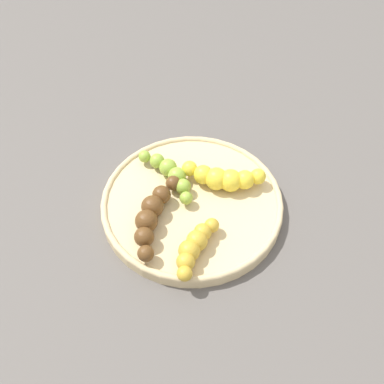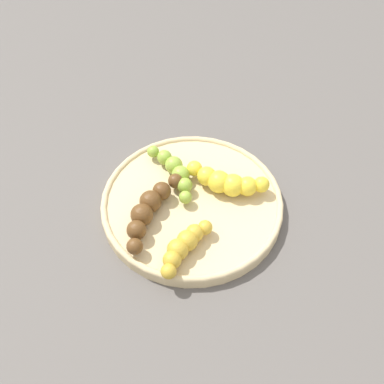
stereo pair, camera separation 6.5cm
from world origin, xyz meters
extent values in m
plane|color=#56514C|center=(0.00, 0.00, 0.00)|extent=(2.40, 2.40, 0.00)
cylinder|color=#D1B784|center=(0.00, 0.00, 0.01)|extent=(0.28, 0.28, 0.02)
torus|color=#D1B784|center=(0.00, 0.00, 0.02)|extent=(0.28, 0.28, 0.01)
sphere|color=#8CAD38|center=(0.01, 0.01, 0.03)|extent=(0.02, 0.02, 0.02)
sphere|color=#8CAD38|center=(0.01, -0.02, 0.03)|extent=(0.02, 0.02, 0.02)
sphere|color=#8CAD38|center=(0.02, -0.04, 0.03)|extent=(0.03, 0.03, 0.03)
sphere|color=#8CAD38|center=(0.03, -0.06, 0.03)|extent=(0.03, 0.03, 0.03)
sphere|color=#8CAD38|center=(0.05, -0.07, 0.03)|extent=(0.02, 0.02, 0.02)
sphere|color=#8CAD38|center=(0.07, -0.09, 0.03)|extent=(0.02, 0.02, 0.02)
sphere|color=#593819|center=(0.03, -0.02, 0.04)|extent=(0.02, 0.02, 0.02)
sphere|color=#593819|center=(0.05, 0.00, 0.04)|extent=(0.03, 0.03, 0.03)
sphere|color=#593819|center=(0.06, 0.02, 0.04)|extent=(0.03, 0.03, 0.03)
sphere|color=#593819|center=(0.07, 0.05, 0.04)|extent=(0.03, 0.03, 0.03)
sphere|color=#593819|center=(0.07, 0.07, 0.04)|extent=(0.03, 0.03, 0.03)
sphere|color=#593819|center=(0.07, 0.10, 0.04)|extent=(0.02, 0.02, 0.02)
sphere|color=gold|center=(-0.02, 0.06, 0.03)|extent=(0.02, 0.02, 0.02)
sphere|color=gold|center=(-0.01, 0.07, 0.03)|extent=(0.03, 0.03, 0.03)
sphere|color=gold|center=(0.00, 0.09, 0.03)|extent=(0.03, 0.03, 0.03)
sphere|color=gold|center=(0.01, 0.10, 0.03)|extent=(0.03, 0.03, 0.03)
sphere|color=gold|center=(0.02, 0.12, 0.03)|extent=(0.03, 0.03, 0.03)
sphere|color=gold|center=(0.02, 0.14, 0.03)|extent=(0.02, 0.02, 0.02)
sphere|color=yellow|center=(0.00, -0.05, 0.04)|extent=(0.03, 0.03, 0.03)
sphere|color=yellow|center=(-0.02, -0.03, 0.04)|extent=(0.03, 0.03, 0.03)
sphere|color=yellow|center=(-0.04, -0.02, 0.04)|extent=(0.04, 0.04, 0.04)
sphere|color=yellow|center=(-0.06, -0.02, 0.04)|extent=(0.04, 0.04, 0.04)
sphere|color=yellow|center=(-0.08, -0.02, 0.04)|extent=(0.03, 0.03, 0.03)
sphere|color=yellow|center=(-0.11, -0.02, 0.04)|extent=(0.03, 0.03, 0.03)
camera|label=1|loc=(0.03, 0.41, 0.54)|focal=39.87mm
camera|label=2|loc=(-0.03, 0.41, 0.54)|focal=39.87mm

